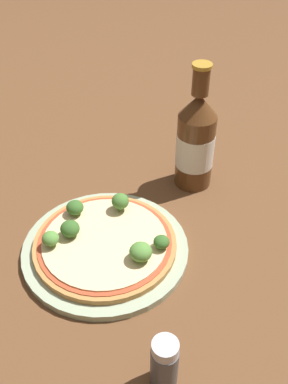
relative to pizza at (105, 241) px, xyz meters
name	(u,v)px	position (x,y,z in m)	size (l,w,h in m)	color
ground_plane	(97,251)	(-0.01, 0.00, -0.02)	(3.00, 3.00, 0.00)	brown
plate	(106,247)	(0.00, 0.00, -0.01)	(0.26, 0.26, 0.01)	#A3B293
pizza	(105,241)	(0.00, 0.00, 0.00)	(0.22, 0.22, 0.01)	#B77F42
broccoli_floret_0	(161,242)	(0.09, -0.01, 0.02)	(0.02, 0.02, 0.02)	#7A9E5B
broccoli_floret_1	(120,201)	(0.02, 0.07, 0.03)	(0.03, 0.03, 0.03)	#7A9E5B
broccoli_floret_2	(70,229)	(-0.05, 0.00, 0.02)	(0.03, 0.03, 0.03)	#7A9E5B
broccoli_floret_3	(75,208)	(-0.06, 0.05, 0.02)	(0.03, 0.03, 0.02)	#7A9E5B
broccoli_floret_4	(50,239)	(-0.08, -0.02, 0.02)	(0.03, 0.03, 0.02)	#7A9E5B
broccoli_floret_5	(141,252)	(0.06, -0.04, 0.02)	(0.03, 0.03, 0.03)	#7A9E5B
beer_bottle	(196,141)	(0.14, 0.18, 0.07)	(0.07, 0.07, 0.23)	#563319
pepper_shaker	(164,363)	(0.10, -0.21, 0.02)	(0.03, 0.03, 0.08)	#4C4C51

